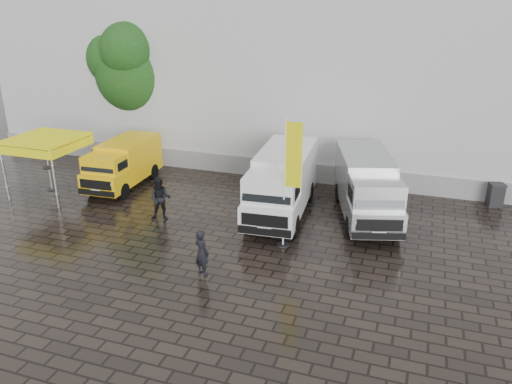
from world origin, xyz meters
TOP-DOWN VIEW (x-y plane):
  - ground at (0.00, 0.00)m, footprint 120.00×120.00m
  - exhibition_hall at (2.00, 16.00)m, footprint 44.00×16.00m
  - hall_plinth at (2.00, 7.95)m, footprint 44.00×0.15m
  - van_yellow at (-9.16, 4.22)m, footprint 2.14×4.99m
  - van_white at (-0.69, 3.42)m, footprint 2.62×6.50m
  - van_silver at (2.82, 4.27)m, footprint 3.69×6.43m
  - canopy_tent at (-11.89, 2.20)m, footprint 3.03×3.03m
  - flagpole at (0.39, 0.58)m, footprint 0.88×0.50m
  - tree at (-11.24, 9.31)m, footprint 4.50×4.50m
  - cocktail_table at (-12.33, 2.63)m, footprint 0.60×0.60m
  - wheelie_bin at (8.27, 7.53)m, footprint 0.77×0.77m
  - person_front at (-1.80, -2.42)m, footprint 0.72×0.61m
  - person_tent at (-5.41, 1.24)m, footprint 1.10×0.97m

SIDE VIEW (x-z plane):
  - ground at x=0.00m, z-range 0.00..0.00m
  - hall_plinth at x=2.00m, z-range 0.00..1.00m
  - wheelie_bin at x=8.27m, z-range 0.00..1.08m
  - cocktail_table at x=-12.33m, z-range 0.00..1.17m
  - person_front at x=-1.80m, z-range 0.00..1.67m
  - person_tent at x=-5.41m, z-range 0.00..1.88m
  - van_yellow at x=-9.16m, z-range 0.00..2.26m
  - van_silver at x=2.82m, z-range 0.00..2.65m
  - van_white at x=-0.69m, z-range 0.00..2.75m
  - canopy_tent at x=-11.89m, z-range 1.22..4.06m
  - flagpole at x=0.39m, z-range 0.30..5.35m
  - tree at x=-11.24m, z-range 1.15..9.23m
  - exhibition_hall at x=2.00m, z-range 0.00..12.00m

